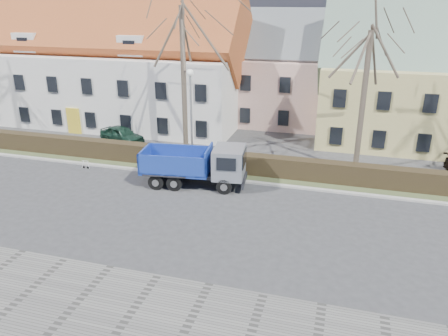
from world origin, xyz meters
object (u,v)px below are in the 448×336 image
(dump_truck, at_px, (190,165))
(parked_car_a, at_px, (122,135))
(streetlight, at_px, (191,117))
(cart_frame, at_px, (83,164))

(dump_truck, distance_m, parked_car_a, 10.38)
(streetlight, bearing_deg, cart_frame, -155.69)
(dump_truck, distance_m, cart_frame, 8.06)
(streetlight, distance_m, parked_car_a, 7.89)
(cart_frame, relative_size, parked_car_a, 0.18)
(dump_truck, height_order, parked_car_a, dump_truck)
(cart_frame, bearing_deg, parked_car_a, 91.51)
(streetlight, distance_m, cart_frame, 7.99)
(dump_truck, distance_m, streetlight, 4.36)
(dump_truck, bearing_deg, parked_car_a, 134.59)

